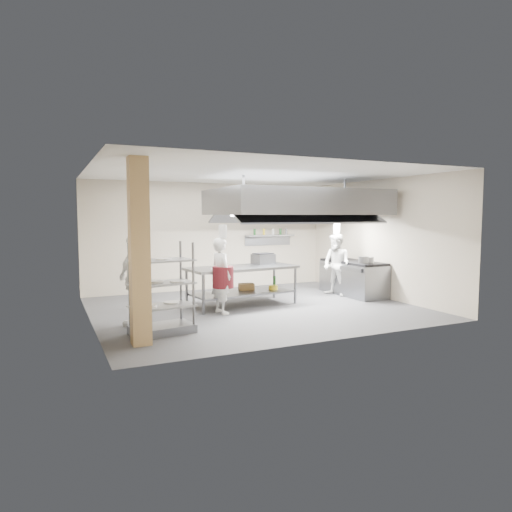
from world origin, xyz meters
name	(u,v)px	position (x,y,z in m)	size (l,w,h in m)	color
floor	(255,308)	(0.00, 0.00, 0.00)	(7.00, 7.00, 0.00)	#2A2A2B
ceiling	(255,174)	(0.00, 0.00, 3.00)	(7.00, 7.00, 0.00)	silver
wall_back	(211,236)	(0.00, 3.00, 1.50)	(7.00, 7.00, 0.00)	#B0A28C
wall_left	(89,246)	(-3.50, 0.00, 1.50)	(6.00, 6.00, 0.00)	#B0A28C
wall_right	(379,239)	(3.50, 0.00, 1.50)	(6.00, 6.00, 0.00)	#B0A28C
column	(139,252)	(-2.90, -1.90, 1.50)	(0.30, 0.30, 3.00)	tan
exhaust_hood	(297,202)	(1.30, 0.40, 2.40)	(4.00, 2.50, 0.60)	slate
hood_strip_a	(263,216)	(0.40, 0.40, 2.08)	(1.60, 0.12, 0.04)	white
hood_strip_b	(328,216)	(2.20, 0.40, 2.08)	(1.60, 0.12, 0.04)	white
wall_shelf	(270,235)	(1.80, 2.84, 1.50)	(1.50, 0.28, 0.04)	slate
island	(242,286)	(-0.14, 0.40, 0.46)	(2.55, 1.06, 0.91)	slate
island_worktop	(242,268)	(-0.14, 0.40, 0.88)	(2.55, 1.06, 0.06)	slate
island_undershelf	(242,293)	(-0.14, 0.40, 0.30)	(2.35, 0.96, 0.04)	slate
pass_rack	(162,288)	(-2.43, -1.35, 0.81)	(1.07, 0.63, 1.61)	slate
cooking_range	(353,279)	(3.08, 0.50, 0.42)	(0.80, 2.00, 0.84)	gray
range_top	(353,262)	(3.08, 0.50, 0.87)	(0.78, 1.96, 0.06)	black
chef_head	(221,276)	(-0.89, -0.22, 0.81)	(0.59, 0.39, 1.62)	silver
chef_line	(337,265)	(2.60, 0.57, 0.81)	(0.79, 0.62, 1.62)	silver
chef_plating	(135,281)	(-2.76, -0.62, 0.87)	(1.02, 0.42, 1.74)	silver
griddle	(263,259)	(0.55, 0.72, 1.03)	(0.49, 0.38, 0.24)	slate
wicker_basket	(246,287)	(0.06, 0.61, 0.40)	(0.35, 0.24, 0.15)	brown
stockpot	(364,260)	(2.88, -0.19, 0.99)	(0.26, 0.26, 0.18)	gray
plate_stack	(162,304)	(-2.43, -1.35, 0.52)	(0.28, 0.28, 0.05)	white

